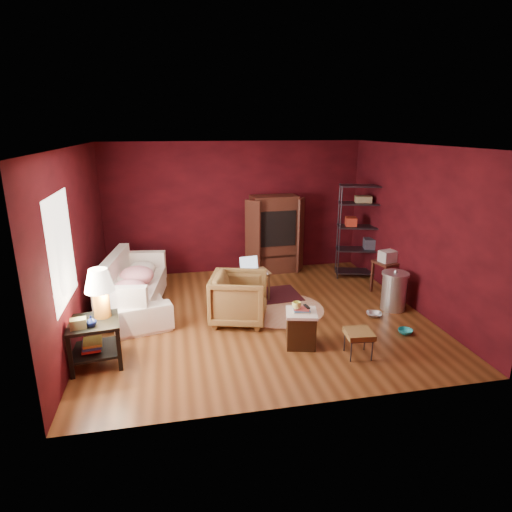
{
  "coord_description": "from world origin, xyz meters",
  "views": [
    {
      "loc": [
        -1.35,
        -6.52,
        3.07
      ],
      "look_at": [
        0.0,
        0.2,
        1.0
      ],
      "focal_mm": 30.0,
      "sensor_mm": 36.0,
      "label": 1
    }
  ],
  "objects_px": {
    "wire_shelving": "(362,227)",
    "sofa": "(133,285)",
    "tv_armoire": "(274,233)",
    "hamper": "(301,328)",
    "laptop_desk": "(251,275)",
    "side_table": "(97,308)",
    "armchair": "(239,296)"
  },
  "relations": [
    {
      "from": "hamper",
      "to": "wire_shelving",
      "type": "height_order",
      "value": "wire_shelving"
    },
    {
      "from": "sofa",
      "to": "wire_shelving",
      "type": "bearing_deg",
      "value": -92.05
    },
    {
      "from": "side_table",
      "to": "laptop_desk",
      "type": "height_order",
      "value": "side_table"
    },
    {
      "from": "sofa",
      "to": "armchair",
      "type": "bearing_deg",
      "value": -128.58
    },
    {
      "from": "side_table",
      "to": "armchair",
      "type": "bearing_deg",
      "value": 22.47
    },
    {
      "from": "armchair",
      "to": "hamper",
      "type": "relative_size",
      "value": 1.45
    },
    {
      "from": "side_table",
      "to": "laptop_desk",
      "type": "xyz_separation_m",
      "value": [
        2.41,
        1.72,
        -0.29
      ]
    },
    {
      "from": "sofa",
      "to": "side_table",
      "type": "height_order",
      "value": "side_table"
    },
    {
      "from": "sofa",
      "to": "side_table",
      "type": "xyz_separation_m",
      "value": [
        -0.32,
        -1.69,
        0.33
      ]
    },
    {
      "from": "wire_shelving",
      "to": "sofa",
      "type": "bearing_deg",
      "value": -153.91
    },
    {
      "from": "sofa",
      "to": "side_table",
      "type": "relative_size",
      "value": 1.75
    },
    {
      "from": "hamper",
      "to": "tv_armoire",
      "type": "height_order",
      "value": "tv_armoire"
    },
    {
      "from": "tv_armoire",
      "to": "wire_shelving",
      "type": "bearing_deg",
      "value": -25.33
    },
    {
      "from": "wire_shelving",
      "to": "tv_armoire",
      "type": "bearing_deg",
      "value": 173.69
    },
    {
      "from": "sofa",
      "to": "tv_armoire",
      "type": "relative_size",
      "value": 1.35
    },
    {
      "from": "laptop_desk",
      "to": "side_table",
      "type": "bearing_deg",
      "value": -152.66
    },
    {
      "from": "sofa",
      "to": "side_table",
      "type": "distance_m",
      "value": 1.75
    },
    {
      "from": "tv_armoire",
      "to": "wire_shelving",
      "type": "xyz_separation_m",
      "value": [
        1.71,
        -0.69,
        0.2
      ]
    },
    {
      "from": "tv_armoire",
      "to": "armchair",
      "type": "bearing_deg",
      "value": -119.32
    },
    {
      "from": "sofa",
      "to": "laptop_desk",
      "type": "xyz_separation_m",
      "value": [
        2.09,
        0.03,
        0.04
      ]
    },
    {
      "from": "tv_armoire",
      "to": "wire_shelving",
      "type": "relative_size",
      "value": 0.86
    },
    {
      "from": "armchair",
      "to": "tv_armoire",
      "type": "height_order",
      "value": "tv_armoire"
    },
    {
      "from": "laptop_desk",
      "to": "wire_shelving",
      "type": "relative_size",
      "value": 0.4
    },
    {
      "from": "armchair",
      "to": "tv_armoire",
      "type": "distance_m",
      "value": 2.68
    },
    {
      "from": "laptop_desk",
      "to": "sofa",
      "type": "bearing_deg",
      "value": 172.64
    },
    {
      "from": "hamper",
      "to": "wire_shelving",
      "type": "xyz_separation_m",
      "value": [
        2.11,
        2.67,
        0.79
      ]
    },
    {
      "from": "sofa",
      "to": "armchair",
      "type": "xyz_separation_m",
      "value": [
        1.73,
        -0.85,
        0.0
      ]
    },
    {
      "from": "armchair",
      "to": "wire_shelving",
      "type": "relative_size",
      "value": 0.46
    },
    {
      "from": "armchair",
      "to": "wire_shelving",
      "type": "bearing_deg",
      "value": -43.64
    },
    {
      "from": "sofa",
      "to": "armchair",
      "type": "distance_m",
      "value": 1.92
    },
    {
      "from": "armchair",
      "to": "side_table",
      "type": "bearing_deg",
      "value": 128.22
    },
    {
      "from": "laptop_desk",
      "to": "hamper",
      "type": "bearing_deg",
      "value": -86.47
    }
  ]
}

